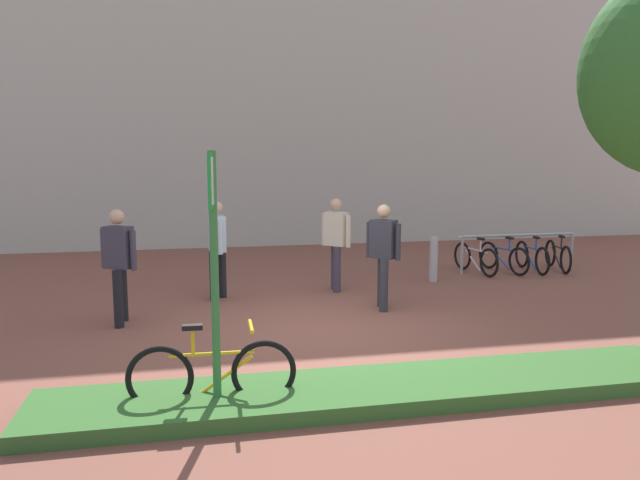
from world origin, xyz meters
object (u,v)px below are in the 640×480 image
Objects in this scene: person_suited_dark at (119,259)px; bike_rack_cluster at (517,256)px; parking_sign_post at (214,245)px; person_suited_navy at (383,250)px; bollard_steel at (434,259)px; person_casual_tan at (336,238)px; bike_at_sign at (213,373)px; person_shirt_white at (217,244)px.

bike_rack_cluster is at bearing 17.80° from person_suited_dark.
parking_sign_post reaches higher than person_suited_navy.
person_casual_tan reaches higher than bollard_steel.
person_suited_navy is (2.82, 3.51, -0.68)m from parking_sign_post.
bike_at_sign is at bearing -116.34° from person_casual_tan.
person_shirt_white is at bearing 87.43° from parking_sign_post.
person_suited_dark is (-1.27, 3.46, -0.68)m from parking_sign_post.
bike_at_sign is 3.62m from person_suited_dark.
bike_at_sign is at bearing -93.09° from person_shirt_white.
person_casual_tan is at bearing -169.39° from bollard_steel.
bike_rack_cluster is at bearing 15.42° from bollard_steel.
person_shirt_white is 2.19m from person_casual_tan.
person_suited_navy is (-3.85, -2.49, 0.64)m from bike_rack_cluster.
bike_at_sign is 0.63× the size of bike_rack_cluster.
person_suited_dark is at bearing 110.30° from bike_at_sign.
person_suited_dark reaches higher than bike_rack_cluster.
bollard_steel is (4.53, 5.29, 0.10)m from bike_at_sign.
person_suited_navy is at bearing -131.42° from bollard_steel.
bollard_steel is 6.11m from person_suited_dark.
person_suited_dark is at bearing -179.20° from person_suited_navy.
parking_sign_post reaches higher than person_suited_dark.
bollard_steel is 0.52× the size of person_suited_dark.
bike_at_sign is 0.98× the size of person_shirt_white.
bollard_steel is at bearing 50.29° from parking_sign_post.
person_casual_tan is at bearing 64.52° from parking_sign_post.
person_shirt_white and person_casual_tan have the same top height.
person_shirt_white is 1.00× the size of person_casual_tan.
person_suited_dark is at bearing -156.99° from person_casual_tan.
bollard_steel reaches higher than bike_at_sign.
person_casual_tan is at bearing 106.07° from person_suited_navy.
person_shirt_white reaches higher than bike_at_sign.
person_suited_dark is (-4.09, -0.06, 0.00)m from person_suited_navy.
bike_at_sign is 0.98× the size of person_suited_dark.
parking_sign_post is 2.83× the size of bollard_steel.
person_suited_dark is at bearing 110.24° from parking_sign_post.
person_shirt_white is (-6.46, -1.23, 0.64)m from bike_rack_cluster.
person_casual_tan is at bearing 23.01° from person_suited_dark.
person_shirt_white is (0.21, 4.77, -0.68)m from parking_sign_post.
person_suited_navy reaches higher than bollard_steel.
bike_rack_cluster is 1.55× the size of person_suited_dark.
parking_sign_post is 7.13m from bollard_steel.
parking_sign_post is 4.83m from person_shirt_white.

